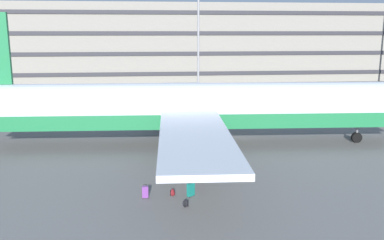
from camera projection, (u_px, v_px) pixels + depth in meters
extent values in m
plane|color=slate|center=(228.00, 140.00, 37.53)|extent=(600.00, 600.00, 0.00)
cube|color=gray|center=(183.00, 42.00, 85.05)|extent=(165.21, 16.39, 14.84)
cube|color=#2D2D33|center=(187.00, 74.00, 78.12)|extent=(163.56, 0.24, 0.70)
cube|color=#2D2D33|center=(187.00, 54.00, 77.36)|extent=(163.56, 0.24, 0.70)
cube|color=#2D2D33|center=(187.00, 33.00, 76.59)|extent=(163.56, 0.24, 0.70)
cube|color=#2D2D33|center=(187.00, 12.00, 75.82)|extent=(163.56, 0.24, 0.70)
cylinder|color=silver|center=(200.00, 105.00, 35.14)|extent=(36.44, 5.38, 3.79)
cube|color=#1E723F|center=(200.00, 117.00, 35.36)|extent=(34.99, 5.24, 1.21)
cube|color=silver|center=(8.00, 95.00, 37.63)|extent=(2.05, 5.76, 0.20)
cube|color=silver|center=(184.00, 93.00, 44.44)|extent=(5.06, 15.43, 0.36)
cube|color=silver|center=(195.00, 136.00, 25.84)|extent=(5.06, 15.43, 0.36)
cylinder|color=#9E9EA3|center=(190.00, 110.00, 42.07)|extent=(2.80, 2.20, 2.09)
cylinder|color=#9E9EA3|center=(200.00, 145.00, 28.83)|extent=(2.80, 2.20, 2.09)
cylinder|color=black|center=(357.00, 137.00, 36.51)|extent=(0.91, 0.39, 0.90)
cylinder|color=slate|center=(357.00, 129.00, 36.35)|extent=(0.20, 0.20, 1.54)
cylinder|color=black|center=(182.00, 135.00, 37.25)|extent=(0.91, 0.39, 0.90)
cylinder|color=slate|center=(182.00, 127.00, 37.09)|extent=(0.20, 0.20, 1.54)
cylinder|color=black|center=(183.00, 145.00, 34.10)|extent=(0.91, 0.39, 0.90)
cylinder|color=slate|center=(183.00, 136.00, 33.94)|extent=(0.20, 0.20, 1.54)
cylinder|color=gray|center=(198.00, 16.00, 71.92)|extent=(0.36, 0.36, 24.54)
cube|color=#147266|center=(191.00, 189.00, 24.50)|extent=(0.50, 0.48, 0.78)
cylinder|color=#333338|center=(190.00, 183.00, 24.27)|extent=(0.02, 0.02, 0.16)
cylinder|color=#333338|center=(193.00, 182.00, 24.46)|extent=(0.02, 0.02, 0.16)
cube|color=black|center=(192.00, 181.00, 24.35)|extent=(0.21, 0.19, 0.02)
cylinder|color=black|center=(187.00, 197.00, 24.51)|extent=(0.05, 0.05, 0.05)
cylinder|color=black|center=(192.00, 195.00, 24.78)|extent=(0.05, 0.05, 0.05)
cylinder|color=black|center=(190.00, 197.00, 24.39)|extent=(0.05, 0.05, 0.05)
cylinder|color=black|center=(194.00, 195.00, 24.67)|extent=(0.05, 0.05, 0.05)
cube|color=#72388C|center=(145.00, 192.00, 24.24)|extent=(0.37, 0.23, 0.68)
cylinder|color=#333338|center=(147.00, 185.00, 24.23)|extent=(0.02, 0.02, 0.08)
cylinder|color=#333338|center=(143.00, 185.00, 24.21)|extent=(0.02, 0.02, 0.08)
cube|color=black|center=(145.00, 185.00, 24.21)|extent=(0.20, 0.03, 0.02)
cylinder|color=black|center=(148.00, 198.00, 24.25)|extent=(0.02, 0.05, 0.05)
cylinder|color=black|center=(143.00, 199.00, 24.21)|extent=(0.02, 0.05, 0.05)
cylinder|color=black|center=(148.00, 197.00, 24.42)|extent=(0.02, 0.05, 0.05)
cylinder|color=black|center=(143.00, 197.00, 24.38)|extent=(0.02, 0.05, 0.05)
ellipsoid|color=black|center=(185.00, 203.00, 23.06)|extent=(0.43, 0.38, 0.43)
ellipsoid|color=black|center=(184.00, 204.00, 23.17)|extent=(0.27, 0.21, 0.20)
torus|color=black|center=(186.00, 200.00, 22.99)|extent=(0.08, 0.05, 0.08)
cube|color=black|center=(185.00, 204.00, 22.92)|extent=(0.04, 0.04, 0.37)
cube|color=black|center=(188.00, 204.00, 23.02)|extent=(0.04, 0.04, 0.37)
ellipsoid|color=maroon|center=(173.00, 192.00, 24.60)|extent=(0.35, 0.40, 0.45)
ellipsoid|color=maroon|center=(174.00, 194.00, 24.58)|extent=(0.20, 0.25, 0.20)
torus|color=black|center=(172.00, 189.00, 24.56)|extent=(0.05, 0.08, 0.08)
cube|color=black|center=(172.00, 192.00, 24.72)|extent=(0.04, 0.04, 0.38)
cube|color=black|center=(170.00, 193.00, 24.55)|extent=(0.04, 0.04, 0.38)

